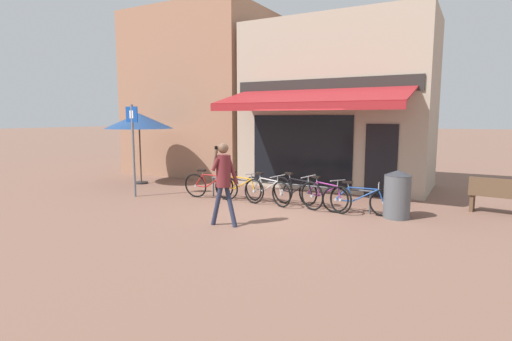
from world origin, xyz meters
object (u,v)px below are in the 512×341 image
park_bench (507,196)px  bicycle_blue (359,200)px  bicycle_silver (267,190)px  bicycle_black (297,192)px  bicycle_orange (239,188)px  cafe_parasol (139,121)px  pedestrian_adult (223,174)px  bicycle_purple (323,195)px  litter_bin (397,194)px  bicycle_red (211,186)px  parking_sign (133,141)px

park_bench → bicycle_blue: bearing=-145.1°
bicycle_silver → bicycle_black: bearing=24.7°
bicycle_orange → cafe_parasol: bearing=179.7°
bicycle_orange → pedestrian_adult: (1.07, -2.35, 0.75)m
bicycle_blue → cafe_parasol: (-7.78, 0.79, 1.80)m
bicycle_black → bicycle_purple: 0.71m
litter_bin → park_bench: (2.21, 1.51, -0.09)m
bicycle_red → litter_bin: litter_bin is taller
bicycle_orange → bicycle_blue: bicycle_orange is taller
bicycle_blue → bicycle_silver: bearing=170.4°
bicycle_purple → bicycle_blue: bearing=18.0°
parking_sign → park_bench: size_ratio=1.61×
bicycle_orange → parking_sign: size_ratio=0.66×
bicycle_red → parking_sign: size_ratio=0.64×
bicycle_purple → cafe_parasol: size_ratio=0.68×
bicycle_silver → bicycle_black: bicycle_black is taller
bicycle_purple → bicycle_silver: bearing=-151.4°
bicycle_orange → park_bench: (6.36, 1.62, 0.10)m
bicycle_silver → bicycle_purple: bearing=24.5°
bicycle_blue → pedestrian_adult: (-2.24, -2.38, 0.76)m
park_bench → bicycle_purple: bearing=-152.0°
bicycle_orange → litter_bin: (4.15, 0.11, 0.20)m
bicycle_blue → litter_bin: litter_bin is taller
bicycle_red → park_bench: park_bench is taller
parking_sign → bicycle_black: bearing=12.7°
bicycle_silver → bicycle_blue: bearing=20.6°
litter_bin → park_bench: bearing=34.4°
pedestrian_adult → litter_bin: 3.98m
pedestrian_adult → park_bench: 6.65m
bicycle_orange → bicycle_black: bearing=12.7°
bicycle_black → litter_bin: size_ratio=1.51×
cafe_parasol → park_bench: cafe_parasol is taller
cafe_parasol → parking_sign: bearing=-49.4°
bicycle_purple → bicycle_blue: bicycle_purple is taller
parking_sign → park_bench: parking_sign is taller
litter_bin → bicycle_orange: bearing=-178.5°
bicycle_black → park_bench: bearing=39.1°
bicycle_orange → bicycle_purple: (2.40, 0.13, 0.00)m
pedestrian_adult → parking_sign: parking_sign is taller
litter_bin → park_bench: 2.68m
bicycle_silver → park_bench: park_bench is taller
bicycle_red → bicycle_blue: bicycle_red is taller
bicycle_purple → park_bench: size_ratio=1.01×
parking_sign → bicycle_orange: bearing=18.1°
bicycle_silver → litter_bin: (3.29, 0.09, 0.19)m
bicycle_blue → parking_sign: (-6.25, -0.99, 1.26)m
litter_bin → parking_sign: 7.25m
bicycle_blue → cafe_parasol: 8.02m
bicycle_black → litter_bin: (2.46, 0.03, 0.17)m
pedestrian_adult → bicycle_red: bearing=-37.9°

